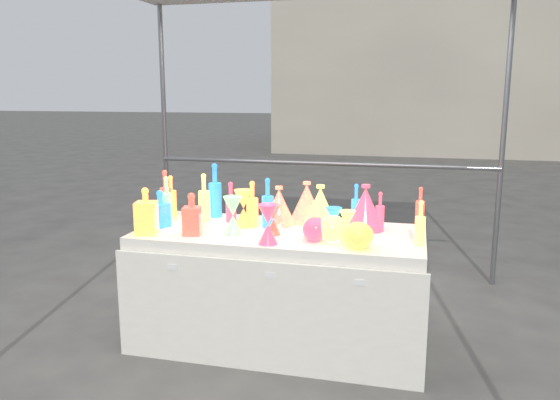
% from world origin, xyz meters
% --- Properties ---
extents(ground, '(80.00, 80.00, 0.00)m').
position_xyz_m(ground, '(0.00, 0.00, 0.00)').
color(ground, slate).
rests_on(ground, ground).
extents(display_table, '(1.84, 0.83, 0.75)m').
position_xyz_m(display_table, '(0.00, -0.01, 0.37)').
color(display_table, white).
rests_on(display_table, ground).
extents(background_building, '(14.00, 6.00, 6.00)m').
position_xyz_m(background_building, '(4.00, 14.00, 3.00)').
color(background_building, beige).
rests_on(background_building, ground).
extents(cardboard_box_closed, '(0.55, 0.47, 0.34)m').
position_xyz_m(cardboard_box_closed, '(-0.24, 1.93, 0.17)').
color(cardboard_box_closed, olive).
rests_on(cardboard_box_closed, ground).
extents(cardboard_box_flat, '(0.93, 0.80, 0.07)m').
position_xyz_m(cardboard_box_flat, '(-0.07, 2.99, 0.03)').
color(cardboard_box_flat, olive).
rests_on(cardboard_box_flat, ground).
extents(bottle_0, '(0.10, 0.10, 0.29)m').
position_xyz_m(bottle_0, '(-0.85, 0.22, 0.90)').
color(bottle_0, '#E5154B').
rests_on(bottle_0, display_table).
extents(bottle_1, '(0.10, 0.10, 0.38)m').
position_xyz_m(bottle_1, '(-0.54, 0.28, 0.94)').
color(bottle_1, '#178033').
rests_on(bottle_1, display_table).
extents(bottle_2, '(0.08, 0.08, 0.34)m').
position_xyz_m(bottle_2, '(-0.85, 0.14, 0.92)').
color(bottle_2, orange).
rests_on(bottle_2, display_table).
extents(bottle_3, '(0.09, 0.09, 0.27)m').
position_xyz_m(bottle_3, '(-0.39, 0.17, 0.89)').
color(bottle_3, '#1A249B').
rests_on(bottle_3, display_table).
extents(bottle_4, '(0.10, 0.10, 0.33)m').
position_xyz_m(bottle_4, '(-0.57, 0.15, 0.91)').
color(bottle_4, '#146D7E').
rests_on(bottle_4, display_table).
extents(bottle_5, '(0.07, 0.07, 0.32)m').
position_xyz_m(bottle_5, '(-0.79, 0.04, 0.91)').
color(bottle_5, '#BE26AD').
rests_on(bottle_5, display_table).
extents(bottle_6, '(0.09, 0.09, 0.30)m').
position_xyz_m(bottle_6, '(-0.20, 0.07, 0.90)').
color(bottle_6, '#E5154B').
rests_on(bottle_6, display_table).
extents(bottle_7, '(0.09, 0.09, 0.33)m').
position_xyz_m(bottle_7, '(-0.10, 0.07, 0.91)').
color(bottle_7, '#178033').
rests_on(bottle_7, display_table).
extents(decanter_0, '(0.15, 0.15, 0.29)m').
position_xyz_m(decanter_0, '(-0.78, -0.28, 0.90)').
color(decanter_0, '#E5154B').
rests_on(decanter_0, display_table).
extents(decanter_1, '(0.13, 0.13, 0.26)m').
position_xyz_m(decanter_1, '(-0.50, -0.22, 0.88)').
color(decanter_1, orange).
rests_on(decanter_1, display_table).
extents(decanter_2, '(0.12, 0.12, 0.24)m').
position_xyz_m(decanter_2, '(-0.78, -0.09, 0.87)').
color(decanter_2, '#178033').
rests_on(decanter_2, display_table).
extents(hourglass_0, '(0.10, 0.10, 0.19)m').
position_xyz_m(hourglass_0, '(-0.02, -0.10, 0.84)').
color(hourglass_0, orange).
rests_on(hourglass_0, display_table).
extents(hourglass_1, '(0.15, 0.15, 0.23)m').
position_xyz_m(hourglass_1, '(0.01, -0.31, 0.87)').
color(hourglass_1, '#1A249B').
rests_on(hourglass_1, display_table).
extents(hourglass_2, '(0.11, 0.11, 0.19)m').
position_xyz_m(hourglass_2, '(0.44, -0.16, 0.84)').
color(hourglass_2, '#146D7E').
rests_on(hourglass_2, display_table).
extents(hourglass_3, '(0.12, 0.12, 0.24)m').
position_xyz_m(hourglass_3, '(-0.26, -0.15, 0.87)').
color(hourglass_3, '#BE26AD').
rests_on(hourglass_3, display_table).
extents(hourglass_4, '(0.13, 0.13, 0.24)m').
position_xyz_m(hourglass_4, '(-0.26, 0.05, 0.87)').
color(hourglass_4, '#E5154B').
rests_on(hourglass_4, display_table).
extents(hourglass_5, '(0.13, 0.13, 0.20)m').
position_xyz_m(hourglass_5, '(0.36, -0.15, 0.85)').
color(hourglass_5, '#178033').
rests_on(hourglass_5, display_table).
extents(globe_0, '(0.22, 0.22, 0.14)m').
position_xyz_m(globe_0, '(0.52, -0.28, 0.82)').
color(globe_0, '#E5154B').
rests_on(globe_0, display_table).
extents(globe_1, '(0.22, 0.22, 0.14)m').
position_xyz_m(globe_1, '(0.36, -0.17, 0.82)').
color(globe_1, '#146D7E').
rests_on(globe_1, display_table).
extents(globe_2, '(0.20, 0.20, 0.12)m').
position_xyz_m(globe_2, '(0.25, -0.13, 0.81)').
color(globe_2, orange).
rests_on(globe_2, display_table).
extents(globe_3, '(0.17, 0.17, 0.13)m').
position_xyz_m(globe_3, '(0.26, -0.18, 0.81)').
color(globe_3, '#1A249B').
rests_on(globe_3, display_table).
extents(lampshade_0, '(0.28, 0.28, 0.26)m').
position_xyz_m(lampshade_0, '(-0.05, 0.16, 0.88)').
color(lampshade_0, yellow).
rests_on(lampshade_0, display_table).
extents(lampshade_1, '(0.31, 0.31, 0.28)m').
position_xyz_m(lampshade_1, '(0.12, 0.28, 0.89)').
color(lampshade_1, yellow).
rests_on(lampshade_1, display_table).
extents(lampshade_2, '(0.25, 0.25, 0.29)m').
position_xyz_m(lampshade_2, '(0.52, 0.17, 0.90)').
color(lampshade_2, '#1A249B').
rests_on(lampshade_2, display_table).
extents(lampshade_3, '(0.24, 0.24, 0.28)m').
position_xyz_m(lampshade_3, '(0.23, 0.15, 0.89)').
color(lampshade_3, '#146D7E').
rests_on(lampshade_3, display_table).
extents(bottle_8, '(0.08, 0.08, 0.28)m').
position_xyz_m(bottle_8, '(0.45, 0.24, 0.89)').
color(bottle_8, '#178033').
rests_on(bottle_8, display_table).
extents(bottle_9, '(0.08, 0.08, 0.26)m').
position_xyz_m(bottle_9, '(0.86, 0.36, 0.88)').
color(bottle_9, orange).
rests_on(bottle_9, display_table).
extents(bottle_10, '(0.07, 0.07, 0.25)m').
position_xyz_m(bottle_10, '(0.61, 0.17, 0.87)').
color(bottle_10, '#1A249B').
rests_on(bottle_10, display_table).
extents(bottle_11, '(0.07, 0.07, 0.26)m').
position_xyz_m(bottle_11, '(0.86, -0.13, 0.88)').
color(bottle_11, '#146D7E').
rests_on(bottle_11, display_table).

